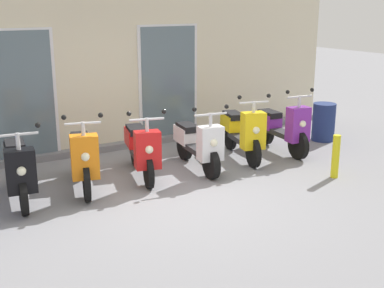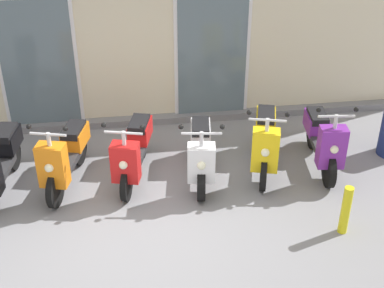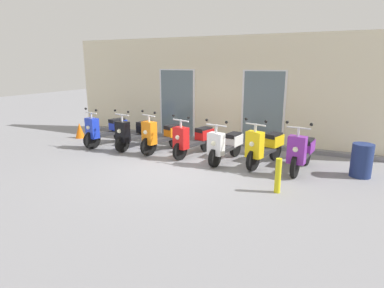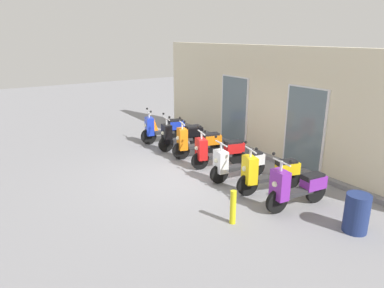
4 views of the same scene
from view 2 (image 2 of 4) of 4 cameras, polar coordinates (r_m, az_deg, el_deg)
ground_plane at (r=7.40m, az=-5.47°, el=-8.06°), size 40.00×40.00×0.00m
storefront_facade at (r=9.25m, az=-7.04°, el=11.47°), size 10.84×0.50×3.29m
scooter_orange at (r=8.00m, az=-13.14°, el=-1.15°), size 0.73×1.58×1.25m
scooter_red at (r=8.00m, az=-6.14°, el=-0.60°), size 0.75×1.59×1.19m
scooter_white at (r=7.99m, az=0.93°, el=-0.78°), size 0.63×1.60×1.17m
scooter_yellow at (r=8.22m, az=7.66°, el=0.41°), size 0.76×1.62×1.25m
scooter_purple at (r=8.45m, az=13.54°, el=0.51°), size 0.58×1.61×1.26m
curb_bollard at (r=7.26m, az=15.80°, el=-6.69°), size 0.12×0.12×0.70m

